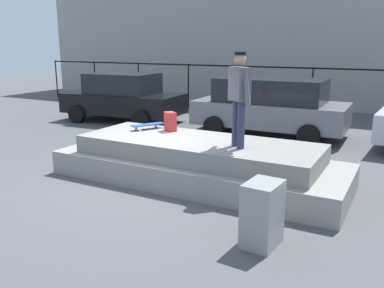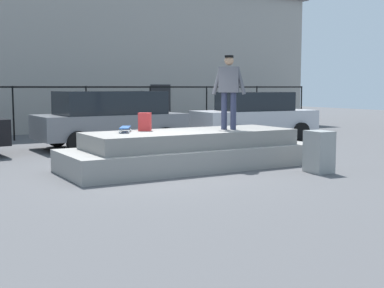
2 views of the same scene
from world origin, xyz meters
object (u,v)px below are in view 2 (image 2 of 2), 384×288
Objects in this scene: skateboarder at (229,87)px; car_grey_hatchback_mid at (110,118)px; car_silver_sedan_far at (254,116)px; utility_box at (319,152)px; skateboard at (125,128)px; backpack at (145,122)px.

skateboarder reaches higher than car_grey_hatchback_mid.
car_silver_sedan_far is 4.83× the size of utility_box.
skateboarder is 2.62m from utility_box.
skateboard is 0.84× the size of utility_box.
skateboarder is 5.29m from car_grey_hatchback_mid.
backpack reaches higher than skateboard.
skateboard is at bearing -131.77° from backpack.
car_grey_hatchback_mid reaches higher than car_silver_sedan_far.
skateboarder is 0.39× the size of car_silver_sedan_far.
skateboarder is 0.38× the size of car_grey_hatchback_mid.
car_silver_sedan_far is (5.27, -0.46, -0.06)m from car_grey_hatchback_mid.
car_silver_sedan_far is (6.68, 4.07, -0.10)m from skateboard.
skateboard is (-2.44, 0.56, -0.93)m from skateboarder.
skateboarder reaches higher than skateboard.
car_silver_sedan_far is at bearing 70.10° from backpack.
car_silver_sedan_far is at bearing 47.49° from skateboarder.
backpack is (-1.90, 0.66, -0.82)m from skateboarder.
car_grey_hatchback_mid is (0.88, 4.43, -0.15)m from backpack.
utility_box is at bearing -2.49° from backpack.
backpack is at bearing 10.99° from skateboard.
utility_box is (2.17, -6.97, -0.47)m from car_grey_hatchback_mid.
utility_box is (-3.10, -6.50, -0.41)m from car_silver_sedan_far.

